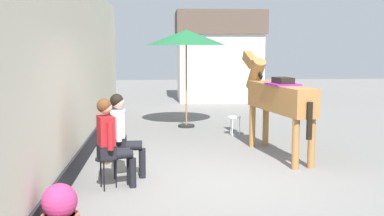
{
  "coord_description": "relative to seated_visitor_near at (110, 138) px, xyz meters",
  "views": [
    {
      "loc": [
        -1.0,
        -7.22,
        2.17
      ],
      "look_at": [
        -0.4,
        1.2,
        1.05
      ],
      "focal_mm": 44.26,
      "sensor_mm": 36.0,
      "label": 1
    }
  ],
  "objects": [
    {
      "name": "seated_visitor_near",
      "position": [
        0.0,
        0.0,
        0.0
      ],
      "size": [
        0.61,
        0.48,
        1.39
      ],
      "color": "black",
      "rests_on": "ground_plane"
    },
    {
      "name": "spare_stool_white",
      "position": [
        2.56,
        4.15,
        -0.38
      ],
      "size": [
        0.32,
        0.32,
        0.46
      ],
      "color": "white",
      "rests_on": "ground_plane"
    },
    {
      "name": "seated_visitor_far",
      "position": [
        0.14,
        0.62,
        0.0
      ],
      "size": [
        0.61,
        0.49,
        1.39
      ],
      "color": "black",
      "rests_on": "ground_plane"
    },
    {
      "name": "flower_planter_near",
      "position": [
        -0.38,
        -1.88,
        -0.44
      ],
      "size": [
        0.43,
        0.43,
        0.64
      ],
      "color": "#A85638",
      "rests_on": "ground_plane"
    },
    {
      "name": "saddled_horse_center",
      "position": [
        3.06,
        2.01,
        0.38
      ],
      "size": [
        0.89,
        2.96,
        2.06
      ],
      "color": "#9E6B38",
      "rests_on": "ground_plane"
    },
    {
      "name": "distant_cottage",
      "position": [
        3.13,
        11.73,
        1.02
      ],
      "size": [
        3.4,
        2.6,
        3.5
      ],
      "color": "silver",
      "rests_on": "ground_plane"
    },
    {
      "name": "pub_facade_wall",
      "position": [
        -0.82,
        1.64,
        0.76
      ],
      "size": [
        0.34,
        14.0,
        3.4
      ],
      "color": "beige",
      "rests_on": "ground_plane"
    },
    {
      "name": "cafe_parasol",
      "position": [
        1.47,
        5.41,
        1.59
      ],
      "size": [
        2.1,
        2.1,
        2.58
      ],
      "color": "black",
      "rests_on": "ground_plane"
    },
    {
      "name": "ground_plane",
      "position": [
        1.73,
        3.14,
        -0.78
      ],
      "size": [
        40.0,
        40.0,
        0.0
      ],
      "primitive_type": "plane",
      "color": "slate"
    },
    {
      "name": "satchel_bag",
      "position": [
        -0.22,
        1.61,
        -0.68
      ],
      "size": [
        0.21,
        0.3,
        0.2
      ],
      "primitive_type": "cube",
      "rotation": [
        0.0,
        0.0,
        4.35
      ],
      "color": "brown",
      "rests_on": "ground_plane"
    }
  ]
}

